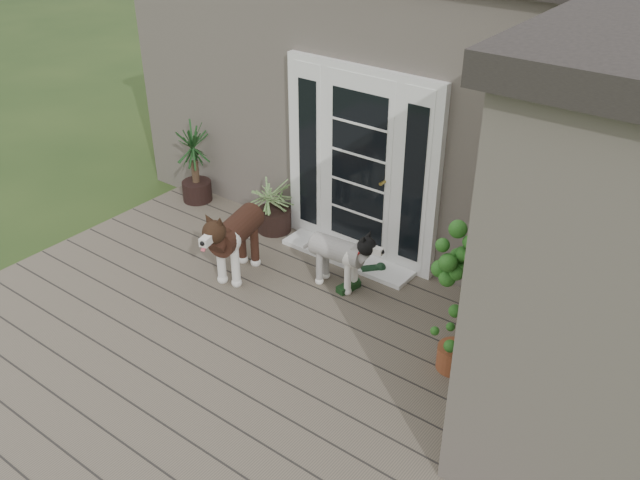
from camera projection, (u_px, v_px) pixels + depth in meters
The scene contains 15 objects.
deck at pixel (240, 362), 6.31m from camera, with size 6.20×4.60×0.12m, color #6B5B4C.
house_main at pixel (468, 89), 8.48m from camera, with size 7.40×4.00×3.10m, color #665E54.
house_wing at pixel (639, 281), 4.80m from camera, with size 1.60×2.40×3.10m, color #665E54.
door_unit at pixel (360, 165), 7.35m from camera, with size 1.90×0.14×2.15m, color white.
door_step at pixel (348, 256), 7.75m from camera, with size 1.60×0.40×0.05m, color white.
brindle_dog at pixel (237, 242), 7.29m from camera, with size 0.41×0.96×0.80m, color #3F2116, non-canonical shape.
white_dog at pixel (337, 260), 7.13m from camera, with size 0.33×0.77×0.64m, color silver, non-canonical shape.
spider_plant at pixel (273, 203), 8.14m from camera, with size 0.68×0.68×0.73m, color #88955B, non-canonical shape.
yucca at pixel (194, 164), 8.75m from camera, with size 0.72×0.72×1.04m, color black, non-canonical shape.
herb_a at pixel (487, 291), 6.76m from camera, with size 0.39×0.39×0.49m, color #1A5618.
herb_b at pixel (509, 321), 6.32m from camera, with size 0.35×0.35×0.53m, color #225A19.
herb_c at pixel (563, 332), 6.12m from camera, with size 0.38×0.38×0.60m, color #285C1A.
sapling at pixel (462, 293), 5.75m from camera, with size 0.48×0.48×1.63m, color #1F5317, non-canonical shape.
clog_left at pixel (349, 286), 7.20m from camera, with size 0.15×0.31×0.09m, color #153516, non-canonical shape.
clog_right at pixel (373, 269), 7.49m from camera, with size 0.14×0.30×0.09m, color black, non-canonical shape.
Camera 1 is at (3.53, -3.04, 4.23)m, focal length 38.55 mm.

